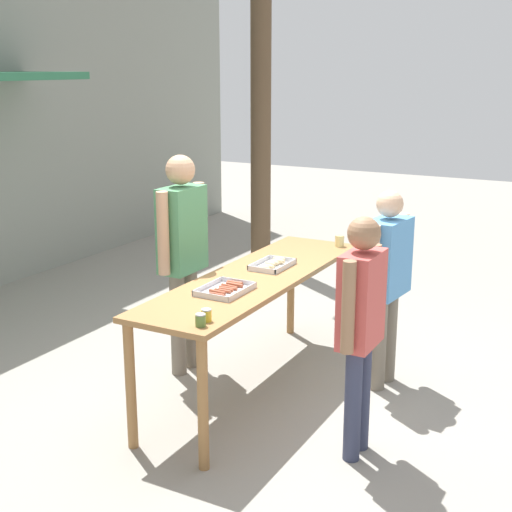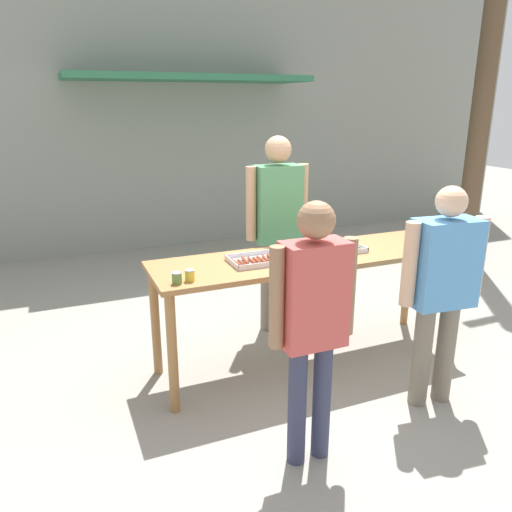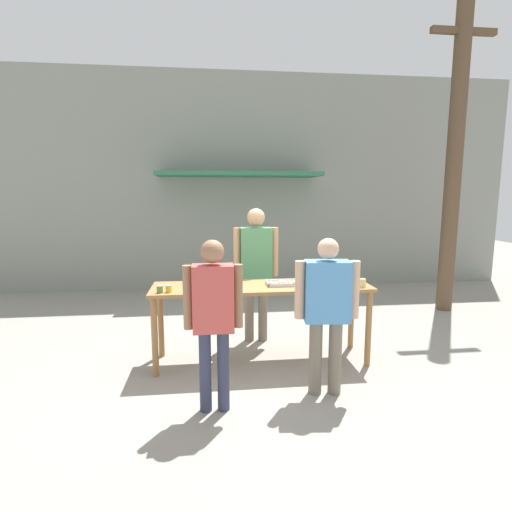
% 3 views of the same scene
% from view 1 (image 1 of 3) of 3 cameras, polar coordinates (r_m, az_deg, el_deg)
% --- Properties ---
extents(ground_plane, '(24.00, 24.00, 0.00)m').
position_cam_1_polar(ground_plane, '(5.83, 0.00, -10.40)').
color(ground_plane, gray).
extents(serving_table, '(2.58, 0.70, 0.94)m').
position_cam_1_polar(serving_table, '(5.53, 0.00, -2.63)').
color(serving_table, olive).
rests_on(serving_table, ground).
extents(food_tray_sausages, '(0.40, 0.30, 0.04)m').
position_cam_1_polar(food_tray_sausages, '(5.09, -2.49, -2.73)').
color(food_tray_sausages, silver).
rests_on(food_tray_sausages, serving_table).
extents(food_tray_buns, '(0.38, 0.25, 0.06)m').
position_cam_1_polar(food_tray_buns, '(5.71, 1.34, -0.67)').
color(food_tray_buns, silver).
rests_on(food_tray_buns, serving_table).
extents(condiment_jar_mustard, '(0.07, 0.07, 0.08)m').
position_cam_1_polar(condiment_jar_mustard, '(4.43, -4.46, -5.13)').
color(condiment_jar_mustard, '#567A38').
rests_on(condiment_jar_mustard, serving_table).
extents(condiment_jar_ketchup, '(0.07, 0.07, 0.08)m').
position_cam_1_polar(condiment_jar_ketchup, '(4.51, -4.00, -4.74)').
color(condiment_jar_ketchup, gold).
rests_on(condiment_jar_ketchup, serving_table).
extents(beer_cup, '(0.08, 0.08, 0.10)m').
position_cam_1_polar(beer_cup, '(6.40, 6.71, 1.21)').
color(beer_cup, '#DBC67A').
rests_on(beer_cup, serving_table).
extents(person_server_behind_table, '(0.60, 0.24, 1.82)m').
position_cam_1_polar(person_server_behind_table, '(5.81, -5.91, 0.93)').
color(person_server_behind_table, '#756B5B').
rests_on(person_server_behind_table, ground).
extents(person_customer_holding_hotdog, '(0.54, 0.21, 1.61)m').
position_cam_1_polar(person_customer_holding_hotdog, '(4.57, 8.38, -4.78)').
color(person_customer_holding_hotdog, '#333851').
rests_on(person_customer_holding_hotdog, ground).
extents(person_customer_with_cup, '(0.63, 0.28, 1.59)m').
position_cam_1_polar(person_customer_with_cup, '(5.64, 10.40, -1.37)').
color(person_customer_with_cup, '#756B5B').
rests_on(person_customer_with_cup, ground).
extents(utility_pole, '(1.10, 0.26, 5.21)m').
position_cam_1_polar(utility_pole, '(9.20, 0.40, 15.95)').
color(utility_pole, brown).
rests_on(utility_pole, ground).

